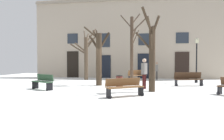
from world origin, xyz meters
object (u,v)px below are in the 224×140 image
object	(u,v)px
tree_left_of_center	(152,54)
streetlamp	(197,55)
litter_bin	(119,81)
bench_back_to_back_right	(188,79)
person_strolling	(144,72)
person_near_bench	(157,70)
bench_far_corner	(125,87)
tree_center	(86,55)
bench_facing_shops	(137,75)
tree_foreground	(132,48)
bench_back_to_back_left	(43,82)
tree_right_of_center	(99,55)

from	to	relation	value
tree_left_of_center	streetlamp	world-z (taller)	tree_left_of_center
litter_bin	bench_back_to_back_right	xyz separation A→B (m)	(4.48, 1.47, 0.11)
bench_back_to_back_right	person_strolling	bearing A→B (deg)	-156.28
person_near_bench	bench_far_corner	bearing A→B (deg)	177.06
tree_center	litter_bin	xyz separation A→B (m)	(3.79, -4.95, -1.88)
person_near_bench	person_strolling	size ratio (longest dim) A/B	0.88
bench_far_corner	bench_facing_shops	xyz separation A→B (m)	(-0.03, 8.60, 0.02)
bench_far_corner	person_strolling	distance (m)	3.29
streetlamp	person_strolling	xyz separation A→B (m)	(-3.81, -4.55, -1.11)
person_near_bench	tree_center	bearing A→B (deg)	107.37
streetlamp	bench_facing_shops	distance (m)	4.99
tree_foreground	bench_back_to_back_right	distance (m)	4.37
litter_bin	person_strolling	xyz separation A→B (m)	(1.62, -0.72, 0.65)
litter_bin	bench_back_to_back_right	distance (m)	4.72
streetlamp	bench_back_to_back_left	size ratio (longest dim) A/B	2.19
bench_back_to_back_right	person_near_bench	xyz separation A→B (m)	(-2.01, 4.70, 0.40)
streetlamp	litter_bin	size ratio (longest dim) A/B	4.70
streetlamp	bench_far_corner	size ratio (longest dim) A/B	1.99
tree_center	tree_foreground	bearing A→B (deg)	-37.26
tree_foreground	person_near_bench	distance (m)	5.25
streetlamp	tree_center	bearing A→B (deg)	173.03
tree_center	streetlamp	size ratio (longest dim) A/B	1.35
tree_right_of_center	streetlamp	xyz separation A→B (m)	(6.99, 3.11, 0.06)
tree_right_of_center	bench_facing_shops	distance (m)	4.93
bench_far_corner	streetlamp	bearing A→B (deg)	22.26
bench_facing_shops	person_strolling	distance (m)	5.54
tree_right_of_center	streetlamp	size ratio (longest dim) A/B	1.16
tree_right_of_center	bench_back_to_back_left	size ratio (longest dim) A/B	2.55
tree_right_of_center	streetlamp	world-z (taller)	tree_right_of_center
bench_far_corner	litter_bin	bearing A→B (deg)	65.25
tree_right_of_center	bench_far_corner	bearing A→B (deg)	-62.41
bench_back_to_back_left	person_strolling	bearing A→B (deg)	41.38
bench_back_to_back_left	bench_back_to_back_right	world-z (taller)	bench_back_to_back_right
tree_center	bench_facing_shops	size ratio (longest dim) A/B	2.62
tree_foreground	bench_far_corner	size ratio (longest dim) A/B	2.93
tree_right_of_center	bench_facing_shops	size ratio (longest dim) A/B	2.25
tree_left_of_center	bench_far_corner	distance (m)	2.81
bench_far_corner	bench_back_to_back_left	distance (m)	5.34
tree_right_of_center	bench_back_to_back_left	xyz separation A→B (m)	(-2.65, -2.83, -1.62)
tree_right_of_center	bench_far_corner	size ratio (longest dim) A/B	2.31
person_strolling	streetlamp	bearing A→B (deg)	165.70
bench_back_to_back_left	tree_foreground	bearing A→B (deg)	64.83
tree_center	person_strolling	size ratio (longest dim) A/B	2.57
bench_far_corner	tree_left_of_center	bearing A→B (deg)	21.22
tree_left_of_center	bench_back_to_back_left	world-z (taller)	tree_left_of_center
bench_far_corner	person_strolling	size ratio (longest dim) A/B	0.96
bench_back_to_back_left	litter_bin	bearing A→B (deg)	54.65
streetlamp	litter_bin	xyz separation A→B (m)	(-5.43, -3.82, -1.76)
tree_center	bench_back_to_back_left	size ratio (longest dim) A/B	2.96
tree_foreground	litter_bin	world-z (taller)	tree_foreground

